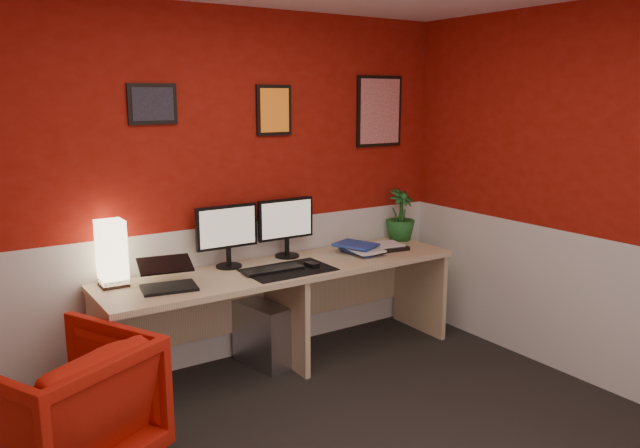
{
  "coord_description": "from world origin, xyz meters",
  "views": [
    {
      "loc": [
        -1.67,
        -2.25,
        1.9
      ],
      "look_at": [
        0.6,
        1.21,
        1.05
      ],
      "focal_mm": 34.96,
      "sensor_mm": 36.0,
      "label": 1
    }
  ],
  "objects_px": {
    "desk": "(286,316)",
    "zen_tray": "(382,247)",
    "monitor_right": "(287,218)",
    "pc_tower": "(262,334)",
    "armchair": "(62,408)",
    "monitor_left": "(228,226)",
    "laptop": "(168,272)",
    "potted_plant": "(401,215)",
    "shoji_lamp": "(112,255)"
  },
  "relations": [
    {
      "from": "monitor_right",
      "to": "zen_tray",
      "type": "bearing_deg",
      "value": -15.98
    },
    {
      "from": "monitor_left",
      "to": "zen_tray",
      "type": "distance_m",
      "value": 1.26
    },
    {
      "from": "desk",
      "to": "zen_tray",
      "type": "xyz_separation_m",
      "value": [
        0.88,
        0.02,
        0.38
      ]
    },
    {
      "from": "laptop",
      "to": "monitor_left",
      "type": "height_order",
      "value": "monitor_left"
    },
    {
      "from": "desk",
      "to": "monitor_left",
      "type": "relative_size",
      "value": 4.48
    },
    {
      "from": "pc_tower",
      "to": "armchair",
      "type": "relative_size",
      "value": 0.57
    },
    {
      "from": "monitor_left",
      "to": "laptop",
      "type": "bearing_deg",
      "value": -153.77
    },
    {
      "from": "monitor_right",
      "to": "zen_tray",
      "type": "xyz_separation_m",
      "value": [
        0.73,
        -0.21,
        -0.28
      ]
    },
    {
      "from": "laptop",
      "to": "potted_plant",
      "type": "distance_m",
      "value": 2.09
    },
    {
      "from": "monitor_right",
      "to": "pc_tower",
      "type": "bearing_deg",
      "value": -155.82
    },
    {
      "from": "monitor_left",
      "to": "monitor_right",
      "type": "relative_size",
      "value": 1.0
    },
    {
      "from": "desk",
      "to": "monitor_left",
      "type": "xyz_separation_m",
      "value": [
        -0.34,
        0.2,
        0.66
      ]
    },
    {
      "from": "pc_tower",
      "to": "shoji_lamp",
      "type": "bearing_deg",
      "value": 163.34
    },
    {
      "from": "monitor_left",
      "to": "pc_tower",
      "type": "relative_size",
      "value": 1.29
    },
    {
      "from": "laptop",
      "to": "monitor_right",
      "type": "bearing_deg",
      "value": 25.84
    },
    {
      "from": "monitor_left",
      "to": "pc_tower",
      "type": "xyz_separation_m",
      "value": [
        0.19,
        -0.11,
        -0.8
      ]
    },
    {
      "from": "laptop",
      "to": "monitor_right",
      "type": "distance_m",
      "value": 1.07
    },
    {
      "from": "pc_tower",
      "to": "potted_plant",
      "type": "bearing_deg",
      "value": -6.78
    },
    {
      "from": "desk",
      "to": "zen_tray",
      "type": "height_order",
      "value": "zen_tray"
    },
    {
      "from": "monitor_left",
      "to": "armchair",
      "type": "height_order",
      "value": "monitor_left"
    },
    {
      "from": "laptop",
      "to": "monitor_left",
      "type": "xyz_separation_m",
      "value": [
        0.53,
        0.26,
        0.18
      ]
    },
    {
      "from": "pc_tower",
      "to": "armchair",
      "type": "distance_m",
      "value": 1.6
    },
    {
      "from": "desk",
      "to": "shoji_lamp",
      "type": "distance_m",
      "value": 1.28
    },
    {
      "from": "shoji_lamp",
      "to": "zen_tray",
      "type": "height_order",
      "value": "shoji_lamp"
    },
    {
      "from": "laptop",
      "to": "desk",
      "type": "bearing_deg",
      "value": 14.02
    },
    {
      "from": "monitor_left",
      "to": "armchair",
      "type": "bearing_deg",
      "value": -150.25
    },
    {
      "from": "laptop",
      "to": "armchair",
      "type": "relative_size",
      "value": 0.42
    },
    {
      "from": "desk",
      "to": "potted_plant",
      "type": "xyz_separation_m",
      "value": [
        1.21,
        0.19,
        0.58
      ]
    },
    {
      "from": "desk",
      "to": "zen_tray",
      "type": "relative_size",
      "value": 7.43
    },
    {
      "from": "laptop",
      "to": "pc_tower",
      "type": "height_order",
      "value": "laptop"
    },
    {
      "from": "monitor_left",
      "to": "zen_tray",
      "type": "height_order",
      "value": "monitor_left"
    },
    {
      "from": "shoji_lamp",
      "to": "armchair",
      "type": "xyz_separation_m",
      "value": [
        -0.48,
        -0.73,
        -0.57
      ]
    },
    {
      "from": "monitor_right",
      "to": "armchair",
      "type": "distance_m",
      "value": 2.03
    },
    {
      "from": "laptop",
      "to": "potted_plant",
      "type": "height_order",
      "value": "potted_plant"
    },
    {
      "from": "desk",
      "to": "pc_tower",
      "type": "distance_m",
      "value": 0.22
    },
    {
      "from": "shoji_lamp",
      "to": "desk",
      "type": "bearing_deg",
      "value": -9.95
    },
    {
      "from": "monitor_left",
      "to": "pc_tower",
      "type": "distance_m",
      "value": 0.83
    },
    {
      "from": "desk",
      "to": "monitor_right",
      "type": "relative_size",
      "value": 4.48
    },
    {
      "from": "monitor_right",
      "to": "armchair",
      "type": "bearing_deg",
      "value": -156.83
    },
    {
      "from": "laptop",
      "to": "monitor_left",
      "type": "bearing_deg",
      "value": 36.4
    },
    {
      "from": "zen_tray",
      "to": "armchair",
      "type": "bearing_deg",
      "value": -167.71
    },
    {
      "from": "armchair",
      "to": "shoji_lamp",
      "type": "bearing_deg",
      "value": -150.06
    },
    {
      "from": "monitor_left",
      "to": "armchair",
      "type": "relative_size",
      "value": 0.73
    },
    {
      "from": "zen_tray",
      "to": "potted_plant",
      "type": "distance_m",
      "value": 0.42
    },
    {
      "from": "monitor_left",
      "to": "pc_tower",
      "type": "bearing_deg",
      "value": -28.57
    },
    {
      "from": "potted_plant",
      "to": "zen_tray",
      "type": "bearing_deg",
      "value": -152.11
    },
    {
      "from": "monitor_right",
      "to": "laptop",
      "type": "bearing_deg",
      "value": -164.32
    },
    {
      "from": "monitor_right",
      "to": "zen_tray",
      "type": "relative_size",
      "value": 1.66
    },
    {
      "from": "shoji_lamp",
      "to": "potted_plant",
      "type": "height_order",
      "value": "potted_plant"
    },
    {
      "from": "laptop",
      "to": "armchair",
      "type": "bearing_deg",
      "value": -137.76
    }
  ]
}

